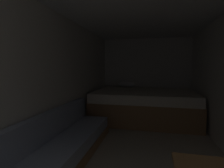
{
  "coord_description": "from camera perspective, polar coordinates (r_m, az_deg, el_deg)",
  "views": [
    {
      "loc": [
        0.2,
        -0.49,
        1.28
      ],
      "look_at": [
        -0.48,
        2.44,
        1.0
      ],
      "focal_mm": 28.36,
      "sensor_mm": 36.0,
      "label": 1
    }
  ],
  "objects": [
    {
      "name": "ceiling_slab",
      "position": [
        2.77,
        8.96,
        23.71
      ],
      "size": [
        2.62,
        5.44,
        0.05
      ],
      "primitive_type": "cube",
      "color": "white",
      "rests_on": "wall_left"
    },
    {
      "name": "wall_back",
      "position": [
        5.37,
        10.87,
        2.88
      ],
      "size": [
        2.62,
        0.05,
        2.13
      ],
      "primitive_type": "cube",
      "color": "silver",
      "rests_on": "ground"
    },
    {
      "name": "bed",
      "position": [
        4.52,
        10.21,
        -6.62
      ],
      "size": [
        2.4,
        1.75,
        0.88
      ],
      "color": "#9E7247",
      "rests_on": "ground"
    },
    {
      "name": "sofa_left",
      "position": [
        2.46,
        -18.47,
        -20.56
      ],
      "size": [
        0.61,
        2.86,
        0.67
      ],
      "color": "#9E7247",
      "rests_on": "ground"
    },
    {
      "name": "wall_left",
      "position": [
        3.02,
        -16.49,
        1.01
      ],
      "size": [
        0.05,
        5.44,
        2.13
      ],
      "primitive_type": "cube",
      "color": "silver",
      "rests_on": "ground"
    },
    {
      "name": "ground_plane",
      "position": [
        2.92,
        8.32,
        -20.77
      ],
      "size": [
        7.44,
        7.44,
        0.0
      ],
      "primitive_type": "plane",
      "color": "#B2A893"
    }
  ]
}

